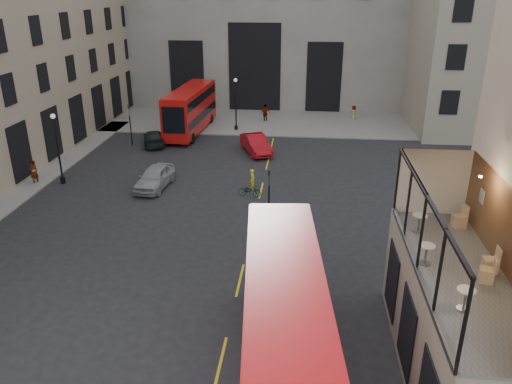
# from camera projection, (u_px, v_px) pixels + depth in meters

# --- Properties ---
(ground) EXTENTS (140.00, 140.00, 0.00)m
(ground) POSITION_uv_depth(u_px,v_px,m) (271.00, 366.00, 19.52)
(ground) COLOR black
(ground) RESTS_ON ground
(host_frontage) EXTENTS (3.00, 11.00, 4.50)m
(host_frontage) POSITION_uv_depth(u_px,v_px,m) (450.00, 329.00, 18.07)
(host_frontage) COLOR tan
(host_frontage) RESTS_ON ground
(cafe_floor) EXTENTS (3.00, 10.00, 0.10)m
(cafe_floor) POSITION_uv_depth(u_px,v_px,m) (460.00, 275.00, 17.19)
(cafe_floor) COLOR slate
(cafe_floor) RESTS_ON host_frontage
(gateway) EXTENTS (35.00, 10.60, 18.00)m
(gateway) POSITION_uv_depth(u_px,v_px,m) (259.00, 25.00, 60.52)
(gateway) COLOR #99968E
(gateway) RESTS_ON ground
(building_right) EXTENTS (16.60, 18.60, 20.00)m
(building_right) POSITION_uv_depth(u_px,v_px,m) (497.00, 22.00, 50.49)
(building_right) COLOR gray
(building_right) RESTS_ON ground
(pavement_far) EXTENTS (40.00, 12.00, 0.12)m
(pavement_far) POSITION_uv_depth(u_px,v_px,m) (241.00, 120.00, 54.99)
(pavement_far) COLOR slate
(pavement_far) RESTS_ON ground
(traffic_light_near) EXTENTS (0.16, 0.20, 3.80)m
(traffic_light_near) POSITION_uv_depth(u_px,v_px,m) (269.00, 192.00, 29.72)
(traffic_light_near) COLOR black
(traffic_light_near) RESTS_ON ground
(traffic_light_far) EXTENTS (0.16, 0.20, 3.80)m
(traffic_light_far) POSITION_uv_depth(u_px,v_px,m) (130.00, 120.00, 45.70)
(traffic_light_far) COLOR black
(traffic_light_far) RESTS_ON ground
(street_lamp_a) EXTENTS (0.36, 0.36, 5.33)m
(street_lamp_a) POSITION_uv_depth(u_px,v_px,m) (59.00, 153.00, 36.70)
(street_lamp_a) COLOR black
(street_lamp_a) RESTS_ON ground
(street_lamp_b) EXTENTS (0.36, 0.36, 5.33)m
(street_lamp_b) POSITION_uv_depth(u_px,v_px,m) (236.00, 108.00, 50.42)
(street_lamp_b) COLOR black
(street_lamp_b) RESTS_ON ground
(bus_near) EXTENTS (3.79, 12.17, 4.78)m
(bus_near) POSITION_uv_depth(u_px,v_px,m) (284.00, 324.00, 17.65)
(bus_near) COLOR red
(bus_near) RESTS_ON ground
(bus_far) EXTENTS (3.16, 11.24, 4.44)m
(bus_far) POSITION_uv_depth(u_px,v_px,m) (190.00, 108.00, 49.85)
(bus_far) COLOR red
(bus_far) RESTS_ON ground
(car_a) EXTENTS (2.32, 4.83, 1.59)m
(car_a) POSITION_uv_depth(u_px,v_px,m) (155.00, 177.00, 36.54)
(car_a) COLOR gray
(car_a) RESTS_ON ground
(car_b) EXTENTS (3.44, 5.16, 1.61)m
(car_b) POSITION_uv_depth(u_px,v_px,m) (256.00, 144.00, 44.23)
(car_b) COLOR #A40A12
(car_b) RESTS_ON ground
(car_c) EXTENTS (3.18, 4.93, 1.33)m
(car_c) POSITION_uv_depth(u_px,v_px,m) (154.00, 138.00, 46.51)
(car_c) COLOR black
(car_c) RESTS_ON ground
(bicycle) EXTENTS (1.64, 0.75, 0.83)m
(bicycle) POSITION_uv_depth(u_px,v_px,m) (250.00, 191.00, 35.17)
(bicycle) COLOR gray
(bicycle) RESTS_ON ground
(cyclist) EXTENTS (0.51, 0.65, 1.56)m
(cyclist) POSITION_uv_depth(u_px,v_px,m) (252.00, 179.00, 36.17)
(cyclist) COLOR yellow
(cyclist) RESTS_ON ground
(pedestrian_a) EXTENTS (1.02, 0.84, 1.92)m
(pedestrian_a) POSITION_uv_depth(u_px,v_px,m) (169.00, 120.00, 51.48)
(pedestrian_a) COLOR gray
(pedestrian_a) RESTS_ON ground
(pedestrian_b) EXTENTS (1.13, 0.88, 1.53)m
(pedestrian_b) POSITION_uv_depth(u_px,v_px,m) (183.00, 126.00, 50.17)
(pedestrian_b) COLOR gray
(pedestrian_b) RESTS_ON ground
(pedestrian_c) EXTENTS (1.20, 1.08, 1.96)m
(pedestrian_c) POSITION_uv_depth(u_px,v_px,m) (265.00, 113.00, 54.13)
(pedestrian_c) COLOR gray
(pedestrian_c) RESTS_ON ground
(pedestrian_d) EXTENTS (0.92, 0.93, 1.62)m
(pedestrian_d) POSITION_uv_depth(u_px,v_px,m) (354.00, 113.00, 55.04)
(pedestrian_d) COLOR gray
(pedestrian_d) RESTS_ON ground
(pedestrian_e) EXTENTS (0.67, 0.79, 1.84)m
(pedestrian_e) POSITION_uv_depth(u_px,v_px,m) (34.00, 172.00, 37.14)
(pedestrian_e) COLOR gray
(pedestrian_e) RESTS_ON ground
(cafe_table_near) EXTENTS (0.57, 0.57, 0.71)m
(cafe_table_near) POSITION_uv_depth(u_px,v_px,m) (466.00, 296.00, 15.10)
(cafe_table_near) COLOR silver
(cafe_table_near) RESTS_ON cafe_floor
(cafe_table_mid) EXTENTS (0.59, 0.59, 0.74)m
(cafe_table_mid) POSITION_uv_depth(u_px,v_px,m) (426.00, 251.00, 17.61)
(cafe_table_mid) COLOR beige
(cafe_table_mid) RESTS_ON cafe_floor
(cafe_table_far) EXTENTS (0.60, 0.60, 0.74)m
(cafe_table_far) POSITION_uv_depth(u_px,v_px,m) (419.00, 221.00, 19.92)
(cafe_table_far) COLOR beige
(cafe_table_far) RESTS_ON cafe_floor
(cafe_chair_b) EXTENTS (0.46, 0.46, 0.93)m
(cafe_chair_b) POSITION_uv_depth(u_px,v_px,m) (490.00, 264.00, 17.20)
(cafe_chair_b) COLOR #DDAE7F
(cafe_chair_b) RESTS_ON cafe_floor
(cafe_chair_c) EXTENTS (0.53, 0.53, 0.90)m
(cafe_chair_c) POSITION_uv_depth(u_px,v_px,m) (487.00, 274.00, 16.62)
(cafe_chair_c) COLOR #D9AF7D
(cafe_chair_c) RESTS_ON cafe_floor
(cafe_chair_d) EXTENTS (0.58, 0.58, 0.96)m
(cafe_chair_d) POSITION_uv_depth(u_px,v_px,m) (459.00, 220.00, 20.42)
(cafe_chair_d) COLOR tan
(cafe_chair_d) RESTS_ON cafe_floor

